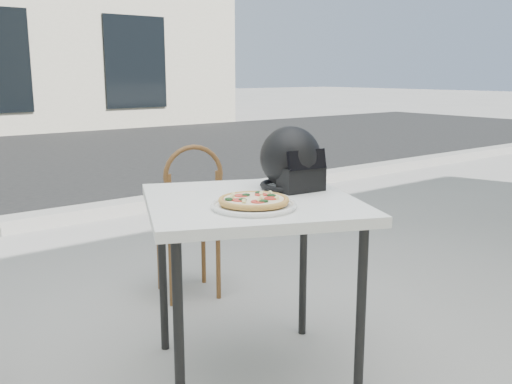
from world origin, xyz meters
TOP-DOWN VIEW (x-y plane):
  - ground at (0.00, 0.00)m, footprint 80.00×80.00m
  - curb at (0.00, 3.00)m, footprint 30.00×0.25m
  - cafe_table_main at (0.04, -0.20)m, footprint 1.14×1.14m
  - plate at (-0.06, -0.34)m, footprint 0.45×0.45m
  - pizza at (-0.06, -0.34)m, footprint 0.34×0.34m
  - helmet at (0.31, -0.14)m, footprint 0.31×0.32m
  - cafe_chair_main at (0.31, 0.76)m, footprint 0.44×0.44m

SIDE VIEW (x-z plane):
  - ground at x=0.00m, z-range 0.00..0.00m
  - curb at x=0.00m, z-range 0.00..0.12m
  - cafe_chair_main at x=0.31m, z-range 0.05..1.00m
  - cafe_table_main at x=0.04m, z-range 0.34..1.16m
  - plate at x=-0.06m, z-range 0.82..0.84m
  - pizza at x=-0.06m, z-range 0.84..0.87m
  - helmet at x=0.31m, z-range 0.80..1.09m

